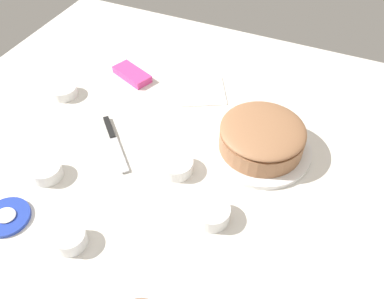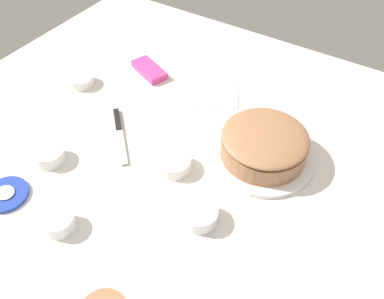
{
  "view_description": "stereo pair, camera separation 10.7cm",
  "coord_description": "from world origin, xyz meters",
  "px_view_note": "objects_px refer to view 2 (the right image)",
  "views": [
    {
      "loc": [
        -0.38,
        0.61,
        0.82
      ],
      "look_at": [
        -0.09,
        -0.06,
        0.04
      ],
      "focal_mm": 36.15,
      "sensor_mm": 36.0,
      "label": 1
    },
    {
      "loc": [
        -0.48,
        0.56,
        0.82
      ],
      "look_at": [
        -0.09,
        -0.06,
        0.04
      ],
      "focal_mm": 36.15,
      "sensor_mm": 36.0,
      "label": 2
    }
  ],
  "objects_px": {
    "frosted_cake": "(264,146)",
    "sprinkle_bowl_yellow": "(50,155)",
    "sprinkle_bowl_blue": "(200,215)",
    "sprinkle_bowl_orange": "(174,163)",
    "paper_napkin": "(215,92)",
    "sprinkle_bowl_pink": "(81,80)",
    "sprinkle_bowl_green": "(59,222)",
    "spreading_knife": "(119,130)",
    "frosting_tub_lid": "(6,194)",
    "candy_box_lower": "(149,70)"
  },
  "relations": [
    {
      "from": "sprinkle_bowl_green",
      "to": "sprinkle_bowl_yellow",
      "type": "height_order",
      "value": "sprinkle_bowl_green"
    },
    {
      "from": "frosted_cake",
      "to": "spreading_knife",
      "type": "bearing_deg",
      "value": 18.33
    },
    {
      "from": "frosted_cake",
      "to": "spreading_knife",
      "type": "relative_size",
      "value": 1.62
    },
    {
      "from": "frosting_tub_lid",
      "to": "sprinkle_bowl_blue",
      "type": "distance_m",
      "value": 0.51
    },
    {
      "from": "sprinkle_bowl_green",
      "to": "paper_napkin",
      "type": "height_order",
      "value": "sprinkle_bowl_green"
    },
    {
      "from": "paper_napkin",
      "to": "sprinkle_bowl_green",
      "type": "bearing_deg",
      "value": 84.8
    },
    {
      "from": "frosted_cake",
      "to": "sprinkle_bowl_pink",
      "type": "bearing_deg",
      "value": 1.73
    },
    {
      "from": "sprinkle_bowl_pink",
      "to": "sprinkle_bowl_green",
      "type": "relative_size",
      "value": 1.12
    },
    {
      "from": "frosting_tub_lid",
      "to": "sprinkle_bowl_yellow",
      "type": "bearing_deg",
      "value": -92.54
    },
    {
      "from": "frosting_tub_lid",
      "to": "spreading_knife",
      "type": "xyz_separation_m",
      "value": [
        -0.1,
        -0.34,
        -0.0
      ]
    },
    {
      "from": "sprinkle_bowl_yellow",
      "to": "candy_box_lower",
      "type": "xyz_separation_m",
      "value": [
        0.01,
        -0.48,
        -0.01
      ]
    },
    {
      "from": "sprinkle_bowl_pink",
      "to": "sprinkle_bowl_green",
      "type": "height_order",
      "value": "sprinkle_bowl_green"
    },
    {
      "from": "sprinkle_bowl_yellow",
      "to": "frosted_cake",
      "type": "bearing_deg",
      "value": -146.84
    },
    {
      "from": "sprinkle_bowl_yellow",
      "to": "sprinkle_bowl_orange",
      "type": "bearing_deg",
      "value": -152.8
    },
    {
      "from": "frosted_cake",
      "to": "sprinkle_bowl_blue",
      "type": "height_order",
      "value": "frosted_cake"
    },
    {
      "from": "frosting_tub_lid",
      "to": "sprinkle_bowl_pink",
      "type": "bearing_deg",
      "value": -70.37
    },
    {
      "from": "sprinkle_bowl_blue",
      "to": "frosted_cake",
      "type": "bearing_deg",
      "value": -98.49
    },
    {
      "from": "spreading_knife",
      "to": "sprinkle_bowl_yellow",
      "type": "xyz_separation_m",
      "value": [
        0.09,
        0.19,
        0.01
      ]
    },
    {
      "from": "sprinkle_bowl_green",
      "to": "candy_box_lower",
      "type": "relative_size",
      "value": 0.54
    },
    {
      "from": "spreading_knife",
      "to": "sprinkle_bowl_orange",
      "type": "height_order",
      "value": "sprinkle_bowl_orange"
    },
    {
      "from": "frosted_cake",
      "to": "sprinkle_bowl_yellow",
      "type": "bearing_deg",
      "value": 33.16
    },
    {
      "from": "frosting_tub_lid",
      "to": "paper_napkin",
      "type": "height_order",
      "value": "frosting_tub_lid"
    },
    {
      "from": "sprinkle_bowl_pink",
      "to": "paper_napkin",
      "type": "xyz_separation_m",
      "value": [
        -0.41,
        -0.2,
        -0.01
      ]
    },
    {
      "from": "sprinkle_bowl_orange",
      "to": "sprinkle_bowl_yellow",
      "type": "height_order",
      "value": "same"
    },
    {
      "from": "frosting_tub_lid",
      "to": "sprinkle_bowl_blue",
      "type": "xyz_separation_m",
      "value": [
        -0.46,
        -0.2,
        0.02
      ]
    },
    {
      "from": "frosting_tub_lid",
      "to": "sprinkle_bowl_pink",
      "type": "relative_size",
      "value": 1.34
    },
    {
      "from": "sprinkle_bowl_orange",
      "to": "paper_napkin",
      "type": "bearing_deg",
      "value": -78.47
    },
    {
      "from": "sprinkle_bowl_yellow",
      "to": "candy_box_lower",
      "type": "bearing_deg",
      "value": -88.47
    },
    {
      "from": "candy_box_lower",
      "to": "sprinkle_bowl_blue",
      "type": "bearing_deg",
      "value": 159.69
    },
    {
      "from": "frosted_cake",
      "to": "sprinkle_bowl_orange",
      "type": "bearing_deg",
      "value": 41.54
    },
    {
      "from": "paper_napkin",
      "to": "sprinkle_bowl_orange",
      "type": "bearing_deg",
      "value": 101.53
    },
    {
      "from": "sprinkle_bowl_orange",
      "to": "sprinkle_bowl_green",
      "type": "xyz_separation_m",
      "value": [
        0.13,
        0.3,
        0.0
      ]
    },
    {
      "from": "sprinkle_bowl_green",
      "to": "sprinkle_bowl_blue",
      "type": "bearing_deg",
      "value": -144.41
    },
    {
      "from": "sprinkle_bowl_blue",
      "to": "paper_napkin",
      "type": "relative_size",
      "value": 0.6
    },
    {
      "from": "sprinkle_bowl_green",
      "to": "sprinkle_bowl_orange",
      "type": "bearing_deg",
      "value": -113.09
    },
    {
      "from": "sprinkle_bowl_blue",
      "to": "candy_box_lower",
      "type": "relative_size",
      "value": 0.63
    },
    {
      "from": "sprinkle_bowl_pink",
      "to": "sprinkle_bowl_blue",
      "type": "height_order",
      "value": "sprinkle_bowl_blue"
    },
    {
      "from": "sprinkle_bowl_pink",
      "to": "candy_box_lower",
      "type": "xyz_separation_m",
      "value": [
        -0.16,
        -0.18,
        -0.0
      ]
    },
    {
      "from": "sprinkle_bowl_orange",
      "to": "frosted_cake",
      "type": "bearing_deg",
      "value": -138.46
    },
    {
      "from": "sprinkle_bowl_green",
      "to": "frosting_tub_lid",
      "type": "bearing_deg",
      "value": 2.24
    },
    {
      "from": "sprinkle_bowl_orange",
      "to": "sprinkle_bowl_green",
      "type": "relative_size",
      "value": 1.2
    },
    {
      "from": "spreading_knife",
      "to": "sprinkle_bowl_blue",
      "type": "height_order",
      "value": "sprinkle_bowl_blue"
    },
    {
      "from": "sprinkle_bowl_blue",
      "to": "spreading_knife",
      "type": "bearing_deg",
      "value": -20.37
    },
    {
      "from": "sprinkle_bowl_pink",
      "to": "sprinkle_bowl_yellow",
      "type": "relative_size",
      "value": 1.03
    },
    {
      "from": "frosting_tub_lid",
      "to": "spreading_knife",
      "type": "distance_m",
      "value": 0.35
    },
    {
      "from": "spreading_knife",
      "to": "sprinkle_bowl_orange",
      "type": "distance_m",
      "value": 0.22
    },
    {
      "from": "sprinkle_bowl_pink",
      "to": "sprinkle_bowl_orange",
      "type": "height_order",
      "value": "sprinkle_bowl_orange"
    },
    {
      "from": "frosted_cake",
      "to": "paper_napkin",
      "type": "xyz_separation_m",
      "value": [
        0.26,
        -0.18,
        -0.04
      ]
    },
    {
      "from": "paper_napkin",
      "to": "sprinkle_bowl_pink",
      "type": "bearing_deg",
      "value": 26.03
    },
    {
      "from": "frosting_tub_lid",
      "to": "sprinkle_bowl_pink",
      "type": "distance_m",
      "value": 0.49
    }
  ]
}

